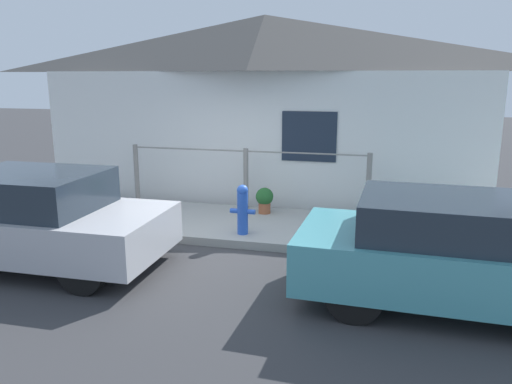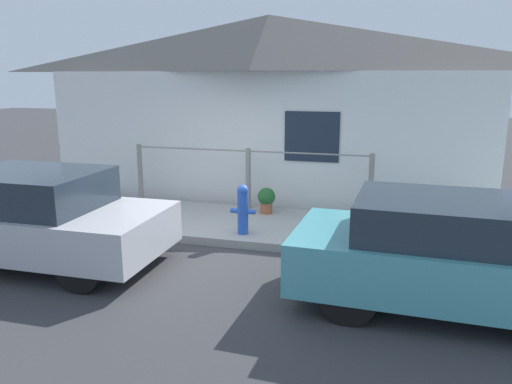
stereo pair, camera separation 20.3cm
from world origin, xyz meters
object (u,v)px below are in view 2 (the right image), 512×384
fire_hydrant (243,208)px  potted_plant_near_hydrant (266,199)px  car_right (461,255)px  car_left (40,217)px

fire_hydrant → potted_plant_near_hydrant: size_ratio=1.68×
car_right → potted_plant_near_hydrant: size_ratio=8.09×
car_left → potted_plant_near_hydrant: 4.10m
fire_hydrant → potted_plant_near_hydrant: bearing=87.5°
car_right → potted_plant_near_hydrant: bearing=138.0°
car_right → fire_hydrant: car_right is taller
fire_hydrant → potted_plant_near_hydrant: 1.37m
car_left → car_right: (5.85, 0.00, -0.01)m
car_left → car_right: 5.85m
car_right → potted_plant_near_hydrant: 4.43m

